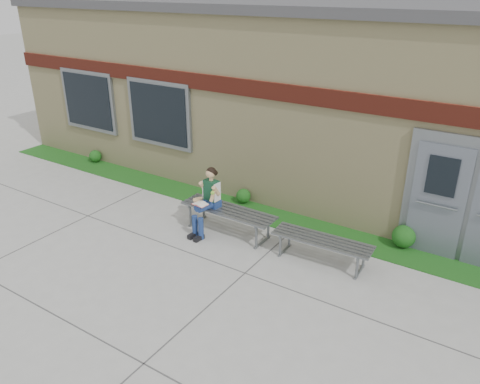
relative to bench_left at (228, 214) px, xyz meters
The scene contains 9 objects.
ground 1.60m from the bench_left, 87.87° to the right, with size 80.00×80.00×0.00m, color #9E9E99.
grass_strip 1.12m from the bench_left, 86.83° to the left, with size 16.00×0.80×0.02m, color #185015.
school_building 4.75m from the bench_left, 89.26° to the left, with size 16.20×6.22×4.20m.
bench_left is the anchor object (origin of this frame).
bench_right 2.00m from the bench_left, ahead, with size 1.80×0.57×0.46m.
girl 0.53m from the bench_left, 150.68° to the right, with size 0.45×0.77×1.35m.
shrub_west 5.50m from the bench_left, 166.37° to the left, with size 0.33×0.33×0.33m, color #185015.
shrub_mid 1.40m from the bench_left, 109.97° to the left, with size 0.33×0.33×0.33m, color #185015.
shrub_east 3.36m from the bench_left, 22.70° to the left, with size 0.43×0.43×0.43m, color #185015.
Camera 1 is at (4.61, -5.25, 4.59)m, focal length 35.00 mm.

